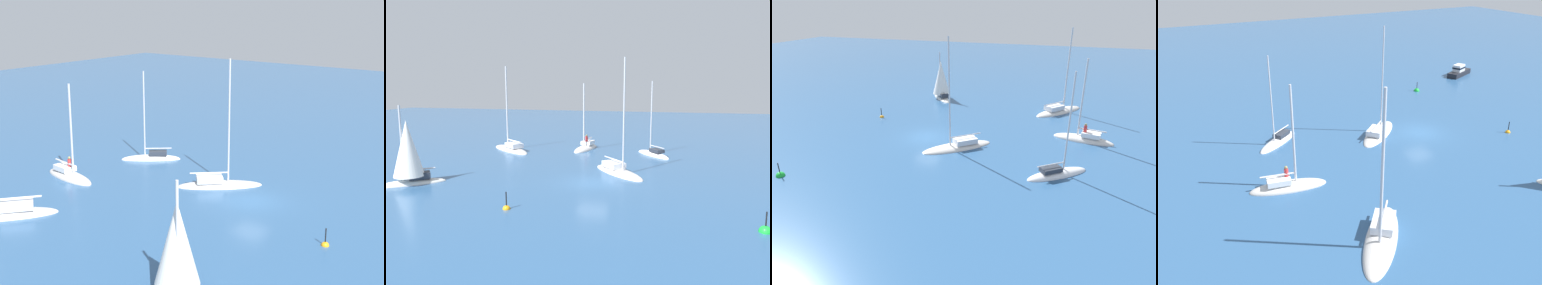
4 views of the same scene
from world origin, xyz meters
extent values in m
plane|color=#2D5684|center=(0.00, 0.00, 0.00)|extent=(160.00, 160.00, 0.00)
ellipsoid|color=silver|center=(-12.87, 12.34, 0.00)|extent=(7.05, 6.22, 0.96)
cube|color=silver|center=(-12.17, 11.78, 0.75)|extent=(2.61, 2.49, 0.54)
cylinder|color=silver|center=(-13.45, 12.81, 5.30)|extent=(0.18, 0.18, 9.63)
cylinder|color=silver|center=(-12.14, 11.76, 1.27)|extent=(2.70, 2.21, 0.15)
ellipsoid|color=silver|center=(-4.17, 15.30, 0.00)|extent=(2.69, 6.10, 1.04)
cube|color=white|center=(-4.06, 16.00, 0.74)|extent=(1.49, 1.94, 0.44)
cylinder|color=silver|center=(-4.27, 14.72, 4.30)|extent=(0.17, 0.17, 7.57)
cylinder|color=silver|center=(-4.05, 16.03, 1.21)|extent=(0.57, 2.64, 0.14)
cylinder|color=red|center=(-4.07, 15.36, 1.05)|extent=(0.32, 0.32, 1.07)
sphere|color=#988B56|center=(-4.07, 15.36, 1.71)|extent=(0.24, 0.24, 0.24)
ellipsoid|color=silver|center=(1.58, 3.89, 0.00)|extent=(6.08, 6.53, 0.77)
cube|color=silver|center=(1.03, 4.51, 0.63)|extent=(2.42, 2.48, 0.50)
cylinder|color=silver|center=(2.04, 3.36, 5.34)|extent=(0.14, 0.14, 9.90)
cylinder|color=silver|center=(1.01, 4.54, 1.13)|extent=(2.15, 2.42, 0.11)
ellipsoid|color=silver|center=(-14.13, -4.00, 0.00)|extent=(4.98, 4.53, 0.77)
cube|color=#2D333D|center=(-13.64, -3.59, 0.65)|extent=(1.87, 1.81, 0.53)
cylinder|color=silver|center=(-14.53, -4.34, 3.38)|extent=(0.16, 0.16, 6.00)
cylinder|color=silver|center=(-13.62, -3.57, 1.16)|extent=(1.90, 1.63, 0.13)
cone|color=white|center=(-14.23, -4.08, 2.94)|extent=(3.35, 3.35, 4.50)
ellipsoid|color=white|center=(4.15, 13.37, 0.00)|extent=(4.51, 5.14, 0.92)
cube|color=#2D333D|center=(4.56, 12.86, 0.64)|extent=(1.77, 1.88, 0.36)
cylinder|color=silver|center=(3.80, 13.80, 4.40)|extent=(0.13, 0.13, 7.88)
cylinder|color=silver|center=(4.58, 12.84, 1.07)|extent=(1.64, 2.00, 0.10)
sphere|color=orange|center=(-4.04, -7.74, 0.00)|extent=(0.50, 0.50, 0.50)
cylinder|color=black|center=(-4.04, -7.74, 0.70)|extent=(0.08, 0.08, 0.90)
sphere|color=green|center=(11.35, -7.72, 0.00)|extent=(0.71, 0.71, 0.71)
cylinder|color=black|center=(11.35, -7.72, 0.76)|extent=(0.08, 0.08, 0.80)
camera|label=1|loc=(-35.40, -20.69, 15.13)|focal=53.97mm
camera|label=2|loc=(6.22, -29.09, 8.04)|focal=34.95mm
camera|label=3|loc=(29.22, 13.81, 13.08)|focal=31.44mm
camera|label=4|loc=(-30.51, 23.65, 16.26)|focal=38.79mm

